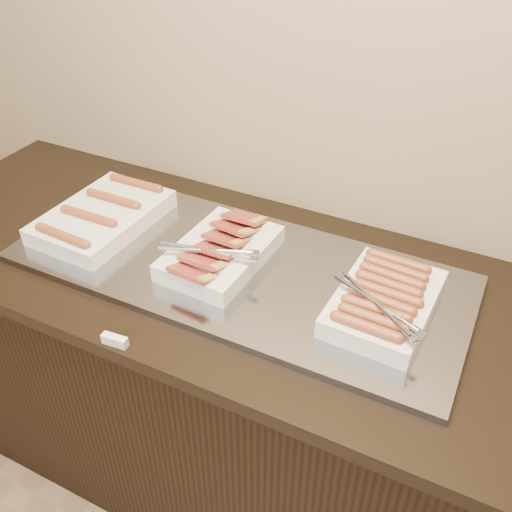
{
  "coord_description": "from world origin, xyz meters",
  "views": [
    {
      "loc": [
        0.6,
        1.09,
        1.84
      ],
      "look_at": [
        0.08,
        2.13,
        0.97
      ],
      "focal_mm": 40.0,
      "sensor_mm": 36.0,
      "label": 1
    }
  ],
  "objects": [
    {
      "name": "dish_right",
      "position": [
        0.42,
        2.13,
        0.95
      ],
      "size": [
        0.26,
        0.33,
        0.08
      ],
      "rotation": [
        0.0,
        0.0,
        -0.04
      ],
      "color": "silver",
      "rests_on": "warming_tray"
    },
    {
      "name": "counter",
      "position": [
        0.0,
        2.13,
        0.45
      ],
      "size": [
        2.06,
        0.76,
        0.9
      ],
      "color": "black",
      "rests_on": "ground"
    },
    {
      "name": "warming_tray",
      "position": [
        0.02,
        2.13,
        0.91
      ],
      "size": [
        1.2,
        0.5,
        0.02
      ],
      "primitive_type": "cube",
      "color": "gray",
      "rests_on": "counter"
    },
    {
      "name": "dish_center",
      "position": [
        -0.02,
        2.13,
        0.95
      ],
      "size": [
        0.27,
        0.35,
        0.09
      ],
      "rotation": [
        0.0,
        0.0,
        -0.04
      ],
      "color": "silver",
      "rests_on": "warming_tray"
    },
    {
      "name": "dish_left",
      "position": [
        -0.41,
        2.13,
        0.95
      ],
      "size": [
        0.26,
        0.39,
        0.07
      ],
      "rotation": [
        0.0,
        0.0,
        -0.03
      ],
      "color": "silver",
      "rests_on": "warming_tray"
    },
    {
      "name": "label_holder",
      "position": [
        -0.1,
        1.77,
        0.91
      ],
      "size": [
        0.06,
        0.02,
        0.02
      ],
      "primitive_type": "cube",
      "rotation": [
        0.0,
        0.0,
        0.09
      ],
      "color": "silver",
      "rests_on": "counter"
    }
  ]
}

